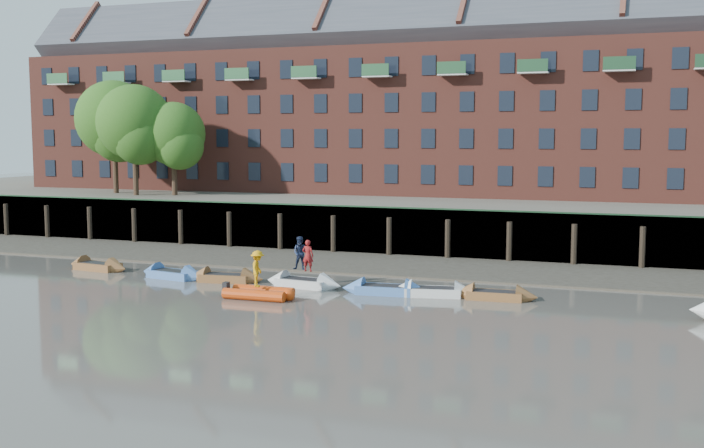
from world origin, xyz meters
The scene contains 18 objects.
ground centered at (0.00, 0.00, 0.00)m, with size 220.00×220.00×0.00m, color #5B564F.
foreshore centered at (0.00, 18.00, 0.00)m, with size 110.00×8.00×0.50m, color #3D382F.
mud_band centered at (0.00, 14.60, 0.00)m, with size 110.00×1.60×0.10m, color #4C4336.
river_wall centered at (0.00, 22.38, 1.59)m, with size 110.00×1.23×3.30m.
bank_terrace centered at (0.00, 36.00, 1.60)m, with size 110.00×28.00×3.20m, color #5E594D.
apartment_terrace centered at (0.00, 36.99, 12.82)m, with size 80.60×15.56×20.98m.
tree_cluster centered at (-25.62, 27.35, 9.00)m, with size 11.76×7.74×9.40m.
rowboat_0 centered at (-16.85, 10.42, 0.23)m, with size 4.52×1.85×1.27m.
rowboat_1 centered at (-11.06, 9.46, 0.23)m, with size 4.58×2.04×1.28m.
rowboat_2 centered at (-7.68, 9.47, 0.22)m, with size 4.48×1.78×1.27m.
rowboat_3 centered at (-3.00, 9.45, 0.23)m, with size 4.59×1.76×1.30m.
rowboat_4 centered at (1.68, 9.08, 0.23)m, with size 4.57×1.70×1.30m.
rowboat_5 centered at (4.14, 9.40, 0.22)m, with size 4.51×2.02×1.26m.
rowboat_6 centered at (7.23, 9.59, 0.22)m, with size 4.26×1.44×1.22m.
rib_tender centered at (-3.75, 5.92, 0.27)m, with size 3.58×1.70×0.62m.
person_rower_a centered at (-2.70, 9.40, 1.72)m, with size 0.62×0.41×1.70m, color maroon.
person_rower_b centered at (-3.26, 9.73, 1.78)m, with size 0.88×0.69×1.81m, color #19233F.
person_rib_crew centered at (-3.96, 5.94, 1.49)m, with size 1.17×0.67×1.82m, color orange.
Camera 1 is at (14.05, -30.46, 8.14)m, focal length 42.00 mm.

